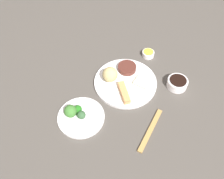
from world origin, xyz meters
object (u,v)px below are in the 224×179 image
(main_plate, at_px, (125,82))
(sauce_ramekin_hot_mustard, at_px, (148,54))
(soy_sauce_bowl, at_px, (177,83))
(broccoli_plate, at_px, (81,117))
(chopsticks_pair, at_px, (150,130))

(main_plate, distance_m, sauce_ramekin_hot_mustard, 0.23)
(soy_sauce_bowl, bearing_deg, main_plate, -42.44)
(broccoli_plate, xyz_separation_m, chopsticks_pair, (-0.19, 0.23, -0.00))
(soy_sauce_bowl, xyz_separation_m, sauce_ramekin_hot_mustard, (-0.04, -0.23, -0.01))
(main_plate, xyz_separation_m, sauce_ramekin_hot_mustard, (-0.22, -0.07, 0.01))
(main_plate, xyz_separation_m, soy_sauce_bowl, (-0.18, 0.16, 0.01))
(broccoli_plate, height_order, sauce_ramekin_hot_mustard, sauce_ramekin_hot_mustard)
(chopsticks_pair, bearing_deg, soy_sauce_bowl, -160.71)
(main_plate, height_order, broccoli_plate, main_plate)
(sauce_ramekin_hot_mustard, height_order, chopsticks_pair, sauce_ramekin_hot_mustard)
(main_plate, height_order, sauce_ramekin_hot_mustard, sauce_ramekin_hot_mustard)
(main_plate, height_order, chopsticks_pair, main_plate)
(main_plate, bearing_deg, sauce_ramekin_hot_mustard, -162.57)
(soy_sauce_bowl, height_order, chopsticks_pair, soy_sauce_bowl)
(soy_sauce_bowl, height_order, sauce_ramekin_hot_mustard, soy_sauce_bowl)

